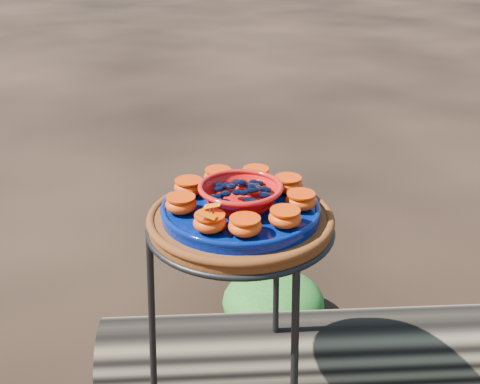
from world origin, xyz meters
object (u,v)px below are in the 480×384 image
at_px(terracotta_saucer, 241,222).
at_px(cobalt_plate, 241,211).
at_px(red_bowl, 241,196).
at_px(plant_stand, 240,358).
at_px(driftwood_log, 372,359).

bearing_deg(terracotta_saucer, cobalt_plate, 0.00).
height_order(cobalt_plate, red_bowl, red_bowl).
relative_size(plant_stand, cobalt_plate, 2.09).
xyz_separation_m(terracotta_saucer, cobalt_plate, (0.00, 0.00, 0.03)).
relative_size(terracotta_saucer, cobalt_plate, 1.17).
xyz_separation_m(plant_stand, red_bowl, (0.00, 0.00, 0.43)).
bearing_deg(cobalt_plate, driftwood_log, 59.02).
relative_size(plant_stand, red_bowl, 4.18).
bearing_deg(plant_stand, cobalt_plate, 0.00).
distance_m(terracotta_saucer, driftwood_log, 0.73).
relative_size(cobalt_plate, red_bowl, 2.00).
xyz_separation_m(plant_stand, terracotta_saucer, (0.00, 0.00, 0.37)).
xyz_separation_m(terracotta_saucer, red_bowl, (0.00, 0.00, 0.06)).
height_order(plant_stand, red_bowl, red_bowl).
xyz_separation_m(terracotta_saucer, driftwood_log, (0.23, 0.39, -0.57)).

